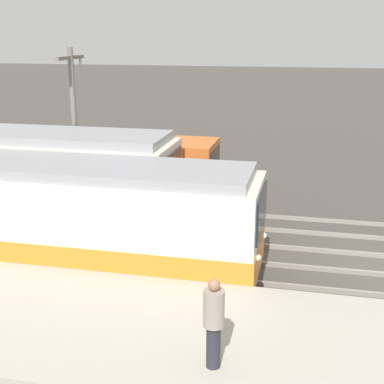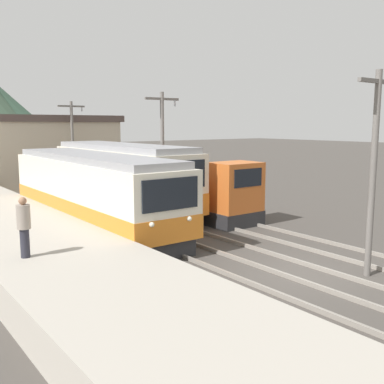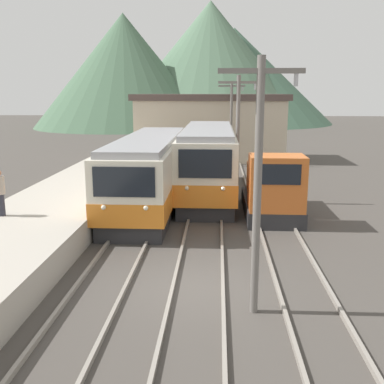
% 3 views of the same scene
% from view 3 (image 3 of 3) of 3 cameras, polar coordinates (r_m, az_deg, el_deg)
% --- Properties ---
extents(ground_plane, '(200.00, 200.00, 0.00)m').
position_cam_3_polar(ground_plane, '(13.40, -0.09, -11.90)').
color(ground_plane, '#47423D').
extents(track_left, '(1.54, 60.00, 0.14)m').
position_cam_3_polar(track_left, '(13.76, -11.17, -11.15)').
color(track_left, gray).
rests_on(track_left, ground).
extents(track_center, '(1.54, 60.00, 0.14)m').
position_cam_3_polar(track_center, '(13.36, 0.79, -11.64)').
color(track_center, gray).
rests_on(track_center, ground).
extents(track_right, '(1.54, 60.00, 0.14)m').
position_cam_3_polar(track_right, '(13.58, 13.81, -11.62)').
color(track_right, gray).
rests_on(track_right, ground).
extents(commuter_train_left, '(2.84, 12.48, 3.46)m').
position_cam_3_polar(commuter_train_left, '(22.26, -5.34, 2.30)').
color(commuter_train_left, '#28282B').
rests_on(commuter_train_left, ground).
extents(commuter_train_center, '(2.84, 11.19, 3.74)m').
position_cam_3_polar(commuter_train_center, '(24.41, 2.04, 3.52)').
color(commuter_train_center, '#28282B').
rests_on(commuter_train_center, ground).
extents(shunting_locomotive, '(2.40, 5.48, 3.00)m').
position_cam_3_polar(shunting_locomotive, '(20.77, 10.08, 0.27)').
color(shunting_locomotive, '#28282B').
rests_on(shunting_locomotive, ground).
extents(catenary_mast_near, '(2.00, 0.20, 6.38)m').
position_cam_3_polar(catenary_mast_near, '(10.97, 8.40, 1.68)').
color(catenary_mast_near, slate).
rests_on(catenary_mast_near, ground).
extents(catenary_mast_mid, '(2.00, 0.20, 6.38)m').
position_cam_3_polar(catenary_mast_mid, '(22.62, 5.83, 7.27)').
color(catenary_mast_mid, slate).
rests_on(catenary_mast_mid, ground).
extents(catenary_mast_far, '(2.00, 0.20, 6.38)m').
position_cam_3_polar(catenary_mast_far, '(34.36, 5.01, 9.05)').
color(catenary_mast_far, slate).
rests_on(catenary_mast_far, ground).
extents(person_on_platform, '(0.38, 0.38, 1.74)m').
position_cam_3_polar(person_on_platform, '(18.14, -23.20, 0.11)').
color(person_on_platform, '#282833').
rests_on(person_on_platform, platform_left).
extents(station_building, '(12.60, 6.30, 5.43)m').
position_cam_3_polar(station_building, '(38.29, 2.34, 8.29)').
color(station_building, beige).
rests_on(station_building, ground).
extents(mountain_backdrop, '(51.03, 43.92, 21.21)m').
position_cam_3_polar(mountain_backdrop, '(82.25, 0.96, 15.26)').
color(mountain_backdrop, '#3D5B47').
rests_on(mountain_backdrop, ground).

